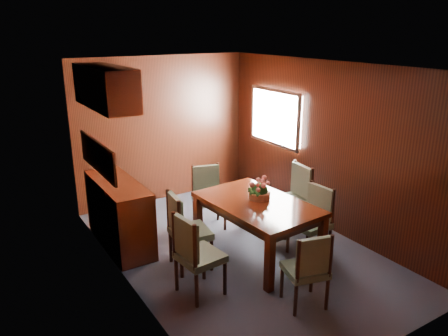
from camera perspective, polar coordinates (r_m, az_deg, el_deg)
ground at (r=5.89m, az=1.87°, el=-10.68°), size 4.50×4.50×0.00m
room_shell at (r=5.52m, az=-0.78°, el=5.49°), size 3.06×4.52×2.41m
sideboard at (r=6.02m, az=-13.52°, el=-5.79°), size 0.48×1.40×0.90m
dining_table at (r=5.54m, az=4.36°, el=-5.40°), size 1.09×1.63×0.73m
chair_left_near at (r=4.77m, az=-3.89°, el=-10.83°), size 0.48×0.50×0.96m
chair_left_far at (r=5.29m, az=-5.21°, el=-7.70°), size 0.49×0.51×0.97m
chair_right_near at (r=5.72m, az=11.66°, el=-6.25°), size 0.44×0.46×0.92m
chair_right_far at (r=6.29m, az=9.20°, el=-3.47°), size 0.50×0.51×0.99m
chair_head at (r=4.67m, az=10.97°, el=-12.52°), size 0.50×0.49×0.87m
chair_foot at (r=6.41m, az=-2.13°, el=-3.25°), size 0.53×0.51×0.91m
flower_centerpiece at (r=5.56m, az=4.67°, el=-2.60°), size 0.30×0.30×0.30m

